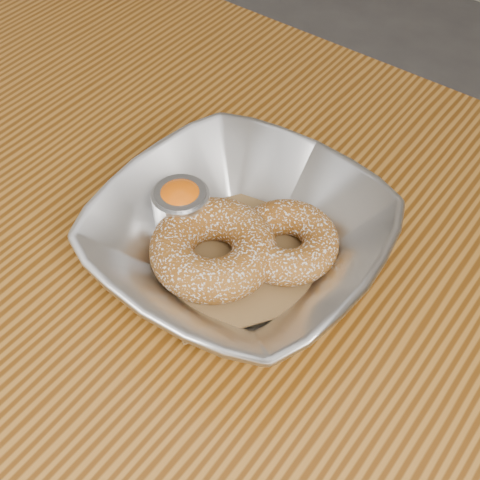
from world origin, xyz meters
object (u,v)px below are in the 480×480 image
Objects in this scene: serving_bowl at (240,240)px; donut_back at (287,242)px; donut_front at (213,249)px; ramekin at (181,208)px; table at (218,362)px.

donut_back is (0.03, 0.03, -0.00)m from serving_bowl.
donut_front is 0.05m from ramekin.
serving_bowl reaches higher than table.
serving_bowl is (-0.01, 0.05, 0.13)m from table.
donut_front is at bearing 129.39° from table.
donut_back is 1.78× the size of ramekin.
table is at bearing -106.91° from donut_back.
donut_back is 0.06m from donut_front.
donut_front is at bearing -19.41° from ramekin.
donut_back is 0.83× the size of donut_front.
serving_bowl reaches higher than donut_back.
ramekin is (-0.07, 0.04, 0.13)m from table.
ramekin is (-0.05, 0.02, 0.01)m from donut_front.
serving_bowl is 0.02m from donut_front.
donut_back is at bearing 73.09° from table.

